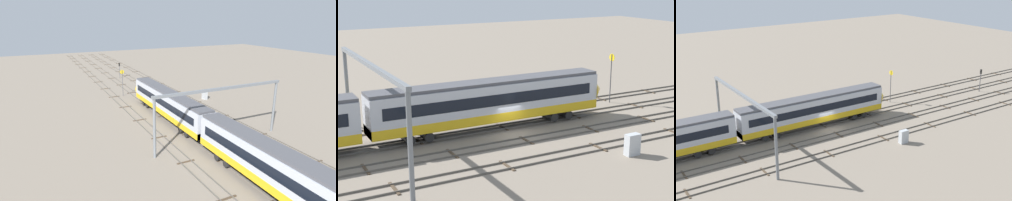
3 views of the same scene
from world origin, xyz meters
TOP-DOWN VIEW (x-y plane):
  - ground_plane at (0.00, 0.00)m, footprint 200.74×200.74m
  - track_near_foreground at (-0.00, -7.05)m, footprint 184.74×2.40m
  - track_second_near at (0.00, -2.35)m, footprint 184.74×2.40m
  - track_with_train at (0.00, 2.35)m, footprint 184.74×2.40m
  - track_second_far at (-0.00, 7.05)m, footprint 184.74×2.40m
  - overhead_gantry at (-13.34, 0.16)m, footprint 0.40×20.24m
  - speed_sign_near_foreground at (16.01, 5.05)m, footprint 0.14×0.88m
  - signal_light_trackside_approach at (34.37, 0.33)m, footprint 0.31×0.32m
  - relay_cabinet at (5.92, -9.91)m, footprint 1.30×0.69m

SIDE VIEW (x-z plane):
  - ground_plane at x=0.00m, z-range 0.00..0.00m
  - track_second_near at x=0.00m, z-range -0.01..0.15m
  - track_second_far at x=0.00m, z-range -0.01..0.15m
  - track_with_train at x=0.00m, z-range -0.01..0.15m
  - track_near_foreground at x=0.00m, z-range -0.01..0.15m
  - relay_cabinet at x=5.92m, z-range 0.00..1.87m
  - signal_light_trackside_approach at x=34.37m, z-range 0.69..5.12m
  - speed_sign_near_foreground at x=16.01m, z-range 0.78..6.64m
  - overhead_gantry at x=-13.34m, z-range 2.19..10.24m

